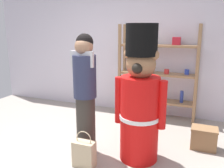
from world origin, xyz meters
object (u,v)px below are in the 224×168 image
shopping_bag (84,154)px  display_crate (204,138)px  merchandise_shelf (157,72)px  teddy_bear_guard (140,101)px  person_shopper (85,91)px

shopping_bag → display_crate: 1.73m
display_crate → shopping_bag: bearing=-142.8°
merchandise_shelf → display_crate: bearing=-48.9°
teddy_bear_guard → shopping_bag: 0.96m
merchandise_shelf → teddy_bear_guard: 1.65m
person_shopper → display_crate: 1.83m
merchandise_shelf → teddy_bear_guard: (0.11, -1.65, -0.07)m
merchandise_shelf → shopping_bag: size_ratio=3.75×
person_shopper → display_crate: bearing=26.3°
person_shopper → shopping_bag: 0.79m
merchandise_shelf → person_shopper: merchandise_shelf is taller
teddy_bear_guard → person_shopper: 0.72m
teddy_bear_guard → display_crate: 1.19m
teddy_bear_guard → person_shopper: bearing=-169.3°
merchandise_shelf → teddy_bear_guard: merchandise_shelf is taller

